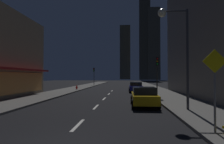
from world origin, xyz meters
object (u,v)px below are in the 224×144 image
at_px(car_parked_near, 144,96).
at_px(car_parked_far, 136,87).
at_px(fire_hydrant_far_left, 77,87).
at_px(pedestrian_crossing_sign, 215,83).
at_px(traffic_light_near_right, 157,68).
at_px(traffic_light_far_left, 94,73).
at_px(street_lamp_right, 174,34).

relative_size(car_parked_near, car_parked_far, 1.00).
relative_size(fire_hydrant_far_left, pedestrian_crossing_sign, 0.21).
bearing_deg(car_parked_near, traffic_light_near_right, 71.33).
distance_m(car_parked_far, pedestrian_crossing_sign, 20.24).
xyz_separation_m(fire_hydrant_far_left, traffic_light_near_right, (11.40, -10.38, 2.74)).
bearing_deg(pedestrian_crossing_sign, car_parked_near, 105.57).
bearing_deg(traffic_light_far_left, pedestrian_crossing_sign, -73.47).
relative_size(traffic_light_far_left, pedestrian_crossing_sign, 1.33).
relative_size(car_parked_near, fire_hydrant_far_left, 6.48).
bearing_deg(traffic_light_near_right, street_lamp_right, -90.89).
distance_m(traffic_light_far_left, street_lamp_right, 34.15).
height_order(car_parked_far, fire_hydrant_far_left, car_parked_far).
xyz_separation_m(fire_hydrant_far_left, pedestrian_crossing_sign, (11.50, -23.18, 1.56)).
height_order(traffic_light_near_right, pedestrian_crossing_sign, traffic_light_near_right).
relative_size(car_parked_near, street_lamp_right, 0.64).
xyz_separation_m(car_parked_near, fire_hydrant_far_left, (-9.50, 16.00, -0.29)).
height_order(car_parked_near, traffic_light_far_left, traffic_light_far_left).
bearing_deg(traffic_light_near_right, pedestrian_crossing_sign, -89.55).
bearing_deg(pedestrian_crossing_sign, traffic_light_far_left, 106.53).
bearing_deg(street_lamp_right, car_parked_near, 130.48).
relative_size(car_parked_far, street_lamp_right, 0.64).
distance_m(car_parked_far, fire_hydrant_far_left, 9.99).
relative_size(fire_hydrant_far_left, traffic_light_near_right, 0.16).
relative_size(car_parked_near, traffic_light_near_right, 1.01).
distance_m(car_parked_near, fire_hydrant_far_left, 18.61).
xyz_separation_m(car_parked_near, car_parked_far, (0.00, 12.92, 0.00)).
xyz_separation_m(traffic_light_near_right, traffic_light_far_left, (-11.00, 24.61, 0.00)).
xyz_separation_m(fire_hydrant_far_left, traffic_light_far_left, (0.40, 14.23, 2.74)).
bearing_deg(car_parked_far, street_lamp_right, -83.24).
height_order(street_lamp_right, pedestrian_crossing_sign, street_lamp_right).
bearing_deg(traffic_light_near_right, car_parked_near, -108.67).
bearing_deg(car_parked_near, car_parked_far, 90.00).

